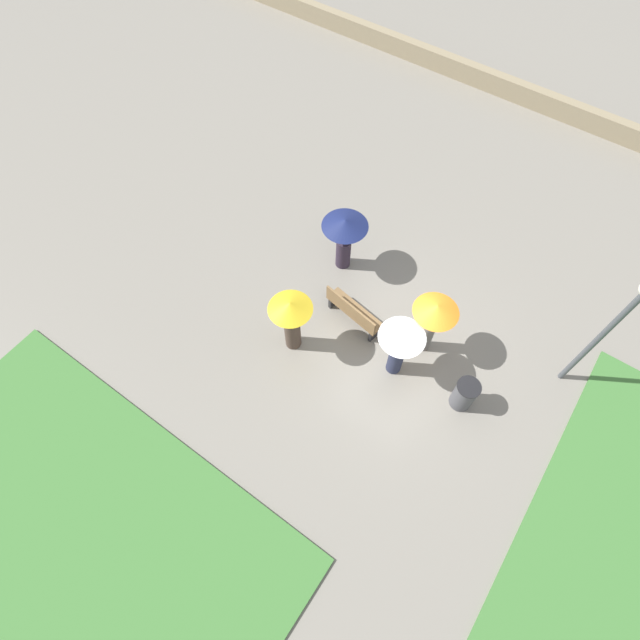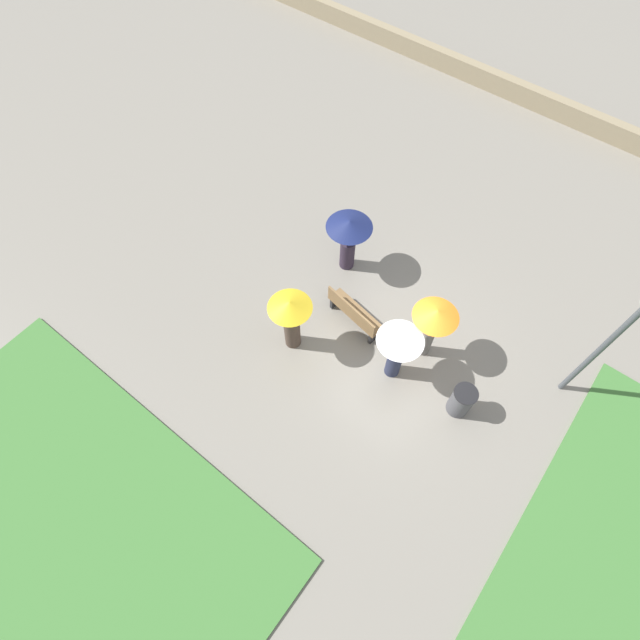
% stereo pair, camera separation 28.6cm
% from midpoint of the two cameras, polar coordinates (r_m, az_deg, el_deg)
% --- Properties ---
extents(ground_plane, '(90.00, 90.00, 0.00)m').
position_cam_midpoint_polar(ground_plane, '(12.39, 8.16, -3.77)').
color(ground_plane, gray).
extents(lawn_patch_far, '(9.10, 7.54, 0.06)m').
position_cam_midpoint_polar(lawn_patch_far, '(12.36, -30.81, -24.70)').
color(lawn_patch_far, '#427A38').
rests_on(lawn_patch_far, ground_plane).
extents(parapet_wall, '(45.00, 0.35, 0.66)m').
position_cam_midpoint_polar(parapet_wall, '(19.49, 25.80, 20.82)').
color(parapet_wall, gray).
rests_on(parapet_wall, ground_plane).
extents(park_bench, '(1.63, 0.68, 0.90)m').
position_cam_midpoint_polar(park_bench, '(12.31, 3.13, 0.92)').
color(park_bench, brown).
rests_on(park_bench, ground_plane).
extents(lamp_post, '(0.32, 0.32, 3.89)m').
position_cam_midpoint_polar(lamp_post, '(11.23, 29.96, -0.33)').
color(lamp_post, '#474C51').
rests_on(lamp_post, ground_plane).
extents(trash_bin, '(0.54, 0.54, 0.91)m').
position_cam_midpoint_polar(trash_bin, '(11.74, 15.49, -8.21)').
color(trash_bin, '#4C4C51').
rests_on(trash_bin, ground_plane).
extents(crowd_person_orange, '(1.04, 1.04, 1.87)m').
position_cam_midpoint_polar(crowd_person_orange, '(11.36, 12.20, 0.40)').
color(crowd_person_orange, slate).
rests_on(crowd_person_orange, ground_plane).
extents(crowd_person_yellow, '(1.02, 1.02, 1.84)m').
position_cam_midpoint_polar(crowd_person_yellow, '(11.34, -4.04, 0.31)').
color(crowd_person_yellow, '#47382D').
rests_on(crowd_person_yellow, ground_plane).
extents(crowd_person_white, '(1.05, 1.05, 1.76)m').
position_cam_midpoint_polar(crowd_person_white, '(11.09, 8.42, -2.70)').
color(crowd_person_white, '#282D47').
rests_on(crowd_person_white, ground_plane).
extents(crowd_person_navy, '(1.18, 1.18, 1.74)m').
position_cam_midpoint_polar(crowd_person_navy, '(12.75, 2.17, 9.82)').
color(crowd_person_navy, '#2D2333').
rests_on(crowd_person_navy, ground_plane).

